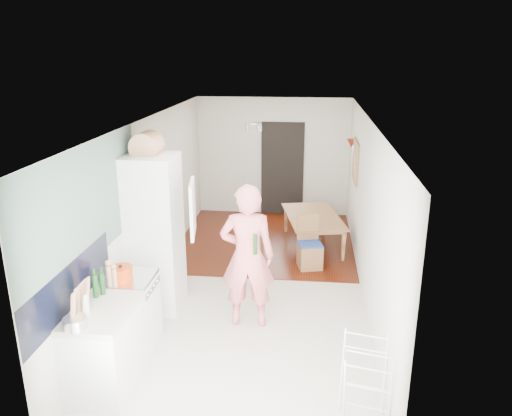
% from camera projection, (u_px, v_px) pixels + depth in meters
% --- Properties ---
extents(room_shell, '(3.20, 7.00, 2.50)m').
position_uv_depth(room_shell, '(255.00, 207.00, 7.25)').
color(room_shell, beige).
rests_on(room_shell, ground).
extents(floor, '(3.20, 7.00, 0.01)m').
position_uv_depth(floor, '(255.00, 285.00, 7.64)').
color(floor, beige).
rests_on(floor, ground).
extents(wood_floor_overlay, '(3.20, 3.30, 0.01)m').
position_uv_depth(wood_floor_overlay, '(266.00, 240.00, 9.38)').
color(wood_floor_overlay, '#511608').
rests_on(wood_floor_overlay, room_shell).
extents(sage_wall_panel, '(0.02, 3.00, 1.30)m').
position_uv_depth(sage_wall_panel, '(87.00, 205.00, 5.34)').
color(sage_wall_panel, slate).
rests_on(sage_wall_panel, room_shell).
extents(tile_splashback, '(0.02, 1.90, 0.50)m').
position_uv_depth(tile_splashback, '(71.00, 287.00, 5.04)').
color(tile_splashback, black).
rests_on(tile_splashback, room_shell).
extents(doorway_recess, '(0.90, 0.04, 2.00)m').
position_uv_depth(doorway_recess, '(282.00, 169.00, 10.60)').
color(doorway_recess, black).
rests_on(doorway_recess, room_shell).
extents(base_cabinet, '(0.60, 0.90, 0.86)m').
position_uv_depth(base_cabinet, '(105.00, 351.00, 5.23)').
color(base_cabinet, white).
rests_on(base_cabinet, room_shell).
extents(worktop, '(0.62, 0.92, 0.06)m').
position_uv_depth(worktop, '(101.00, 312.00, 5.09)').
color(worktop, beige).
rests_on(worktop, room_shell).
extents(range_cooker, '(0.60, 0.60, 0.88)m').
position_uv_depth(range_cooker, '(130.00, 314.00, 5.93)').
color(range_cooker, white).
rests_on(range_cooker, room_shell).
extents(cooker_top, '(0.60, 0.60, 0.04)m').
position_uv_depth(cooker_top, '(127.00, 279.00, 5.79)').
color(cooker_top, silver).
rests_on(cooker_top, room_shell).
extents(fridge_housing, '(0.66, 0.66, 2.15)m').
position_uv_depth(fridge_housing, '(155.00, 234.00, 6.70)').
color(fridge_housing, white).
rests_on(fridge_housing, room_shell).
extents(fridge_door, '(0.14, 0.56, 0.70)m').
position_uv_depth(fridge_door, '(193.00, 209.00, 6.21)').
color(fridge_door, white).
rests_on(fridge_door, room_shell).
extents(fridge_interior, '(0.02, 0.52, 0.66)m').
position_uv_depth(fridge_interior, '(175.00, 201.00, 6.52)').
color(fridge_interior, white).
rests_on(fridge_interior, room_shell).
extents(pinboard, '(0.03, 0.90, 0.70)m').
position_uv_depth(pinboard, '(356.00, 161.00, 8.80)').
color(pinboard, tan).
rests_on(pinboard, room_shell).
extents(pinboard_frame, '(0.00, 0.94, 0.74)m').
position_uv_depth(pinboard_frame, '(355.00, 161.00, 8.80)').
color(pinboard_frame, '#A77744').
rests_on(pinboard_frame, room_shell).
extents(wall_sconce, '(0.18, 0.18, 0.16)m').
position_uv_depth(wall_sconce, '(351.00, 143.00, 9.35)').
color(wall_sconce, maroon).
rests_on(wall_sconce, room_shell).
extents(person, '(0.85, 0.60, 2.24)m').
position_uv_depth(person, '(247.00, 244.00, 6.24)').
color(person, '#F5787D').
rests_on(person, floor).
extents(dining_table, '(1.04, 1.52, 0.49)m').
position_uv_depth(dining_table, '(314.00, 233.00, 9.07)').
color(dining_table, '#A77744').
rests_on(dining_table, floor).
extents(dining_chair, '(0.44, 0.44, 0.87)m').
position_uv_depth(dining_chair, '(310.00, 243.00, 8.10)').
color(dining_chair, '#A77744').
rests_on(dining_chair, floor).
extents(stool, '(0.37, 0.37, 0.46)m').
position_uv_depth(stool, '(251.00, 253.00, 8.21)').
color(stool, '#A77744').
rests_on(stool, floor).
extents(grey_drape, '(0.39, 0.39, 0.17)m').
position_uv_depth(grey_drape, '(250.00, 235.00, 8.12)').
color(grey_drape, slate).
rests_on(grey_drape, stool).
extents(drying_rack, '(0.51, 0.48, 0.85)m').
position_uv_depth(drying_rack, '(365.00, 382.00, 4.75)').
color(drying_rack, white).
rests_on(drying_rack, floor).
extents(bread_bin, '(0.45, 0.43, 0.21)m').
position_uv_depth(bread_bin, '(147.00, 146.00, 6.42)').
color(bread_bin, tan).
rests_on(bread_bin, fridge_housing).
extents(red_casserole, '(0.31, 0.31, 0.16)m').
position_uv_depth(red_casserole, '(121.00, 274.00, 5.70)').
color(red_casserole, '#DB3D0C').
rests_on(red_casserole, cooker_top).
extents(steel_pan, '(0.27, 0.27, 0.11)m').
position_uv_depth(steel_pan, '(75.00, 323.00, 4.72)').
color(steel_pan, silver).
rests_on(steel_pan, worktop).
extents(held_bottle, '(0.06, 0.06, 0.26)m').
position_uv_depth(held_bottle, '(255.00, 244.00, 6.03)').
color(held_bottle, '#154216').
rests_on(held_bottle, person).
extents(bottle_a, '(0.06, 0.06, 0.26)m').
position_uv_depth(bottle_a, '(95.00, 286.00, 5.28)').
color(bottle_a, '#154216').
rests_on(bottle_a, worktop).
extents(bottle_b, '(0.07, 0.07, 0.25)m').
position_uv_depth(bottle_b, '(102.00, 284.00, 5.35)').
color(bottle_b, '#154216').
rests_on(bottle_b, worktop).
extents(bottle_c, '(0.09, 0.09, 0.23)m').
position_uv_depth(bottle_c, '(84.00, 304.00, 4.95)').
color(bottle_c, silver).
rests_on(bottle_c, worktop).
extents(pepper_mill_front, '(0.07, 0.07, 0.24)m').
position_uv_depth(pepper_mill_front, '(109.00, 276.00, 5.55)').
color(pepper_mill_front, tan).
rests_on(pepper_mill_front, worktop).
extents(pepper_mill_back, '(0.06, 0.06, 0.20)m').
position_uv_depth(pepper_mill_back, '(114.00, 277.00, 5.55)').
color(pepper_mill_back, tan).
rests_on(pepper_mill_back, worktop).
extents(chopping_boards, '(0.08, 0.28, 0.38)m').
position_uv_depth(chopping_boards, '(80.00, 302.00, 4.84)').
color(chopping_boards, tan).
rests_on(chopping_boards, worktop).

